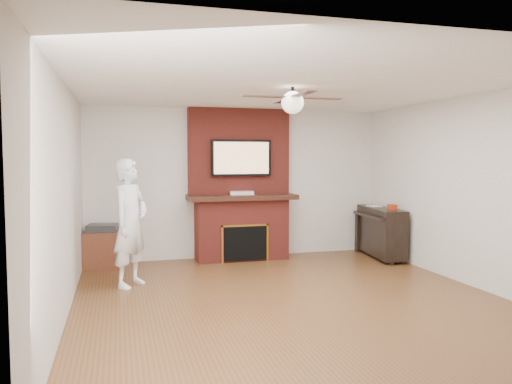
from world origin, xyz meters
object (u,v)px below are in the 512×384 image
object	(u,v)px
piano	(381,231)
person	(131,223)
fireplace	(241,199)
side_table	(103,247)

from	to	relation	value
piano	person	bearing A→B (deg)	-161.99
fireplace	person	xyz separation A→B (m)	(-1.81, -1.36, -0.16)
fireplace	side_table	xyz separation A→B (m)	(-2.20, -0.07, -0.69)
fireplace	piano	bearing A→B (deg)	-13.43
person	piano	bearing A→B (deg)	-43.52
person	piano	size ratio (longest dim) A/B	1.26
side_table	piano	world-z (taller)	piano
fireplace	side_table	size ratio (longest dim) A/B	3.77
fireplace	person	distance (m)	2.27
side_table	piano	xyz separation A→B (m)	(4.49, -0.48, 0.15)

